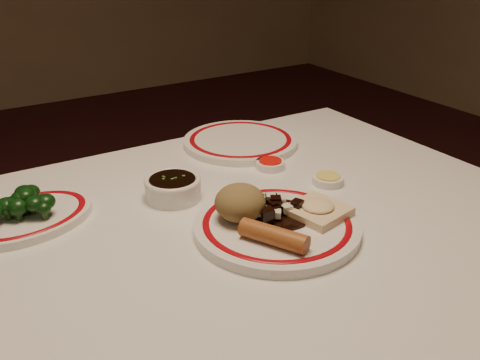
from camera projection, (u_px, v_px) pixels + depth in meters
name	position (u px, v px, depth m)	size (l,w,h in m)	color
dining_table	(230.00, 273.00, 0.97)	(1.20, 0.90, 0.75)	white
main_plate	(277.00, 226.00, 0.92)	(0.33, 0.33, 0.02)	white
rice_mound	(240.00, 203.00, 0.91)	(0.09, 0.09, 0.06)	olive
spring_roll	(274.00, 236.00, 0.84)	(0.03, 0.03, 0.11)	#A05927
fried_wonton	(318.00, 210.00, 0.93)	(0.11, 0.11, 0.03)	beige
stirfry_heap	(275.00, 209.00, 0.93)	(0.11, 0.11, 0.03)	black
broccoli_plate	(26.00, 217.00, 0.95)	(0.27, 0.25, 0.02)	white
broccoli_pile	(22.00, 202.00, 0.93)	(0.12, 0.11, 0.05)	#23471C
soy_bowl	(173.00, 189.00, 1.03)	(0.11, 0.11, 0.04)	white
sweet_sour_dish	(270.00, 164.00, 1.16)	(0.06, 0.06, 0.02)	white
mustard_dish	(328.00, 180.00, 1.09)	(0.06, 0.06, 0.02)	white
far_plate	(240.00, 141.00, 1.29)	(0.32, 0.32, 0.02)	white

